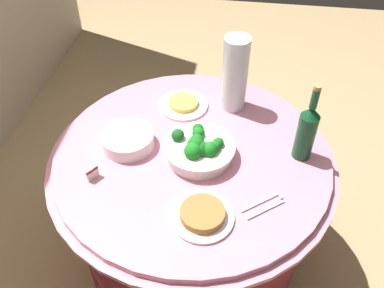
{
  "coord_description": "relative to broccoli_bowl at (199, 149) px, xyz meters",
  "views": [
    {
      "loc": [
        -1.17,
        -0.17,
        1.92
      ],
      "look_at": [
        0.0,
        0.0,
        0.79
      ],
      "focal_mm": 39.27,
      "sensor_mm": 36.0,
      "label": 1
    }
  ],
  "objects": [
    {
      "name": "plate_stack",
      "position": [
        0.03,
        0.29,
        -0.02
      ],
      "size": [
        0.21,
        0.21,
        0.06
      ],
      "color": "white",
      "rests_on": "buffet_table"
    },
    {
      "name": "broccoli_bowl",
      "position": [
        0.0,
        0.0,
        0.0
      ],
      "size": [
        0.28,
        0.28,
        0.12
      ],
      "color": "white",
      "rests_on": "buffet_table"
    },
    {
      "name": "buffet_table",
      "position": [
        0.02,
        0.03,
        -0.41
      ],
      "size": [
        1.16,
        1.16,
        0.74
      ],
      "color": "maroon",
      "rests_on": "ground_plane"
    },
    {
      "name": "food_plate_fried_egg",
      "position": [
        0.31,
        0.11,
        -0.03
      ],
      "size": [
        0.22,
        0.22,
        0.03
      ],
      "color": "white",
      "rests_on": "buffet_table"
    },
    {
      "name": "wine_bottle",
      "position": [
        0.07,
        -0.4,
        0.08
      ],
      "size": [
        0.07,
        0.07,
        0.34
      ],
      "color": "#104323",
      "rests_on": "buffet_table"
    },
    {
      "name": "food_plate_peanuts",
      "position": [
        -0.29,
        -0.05,
        -0.03
      ],
      "size": [
        0.22,
        0.22,
        0.04
      ],
      "color": "white",
      "rests_on": "buffet_table"
    },
    {
      "name": "label_placard_front",
      "position": [
        -0.17,
        0.38,
        -0.02
      ],
      "size": [
        0.05,
        0.04,
        0.05
      ],
      "color": "white",
      "rests_on": "buffet_table"
    },
    {
      "name": "decorative_fruit_vase",
      "position": [
        0.35,
        -0.11,
        0.11
      ],
      "size": [
        0.11,
        0.11,
        0.34
      ],
      "color": "silver",
      "rests_on": "buffet_table"
    },
    {
      "name": "serving_tongs",
      "position": [
        -0.21,
        -0.26,
        -0.04
      ],
      "size": [
        0.13,
        0.15,
        0.01
      ],
      "color": "silver",
      "rests_on": "buffet_table"
    },
    {
      "name": "ground_plane",
      "position": [
        0.02,
        0.03,
        -0.79
      ],
      "size": [
        6.0,
        6.0,
        0.0
      ],
      "primitive_type": "plane",
      "color": "tan"
    }
  ]
}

